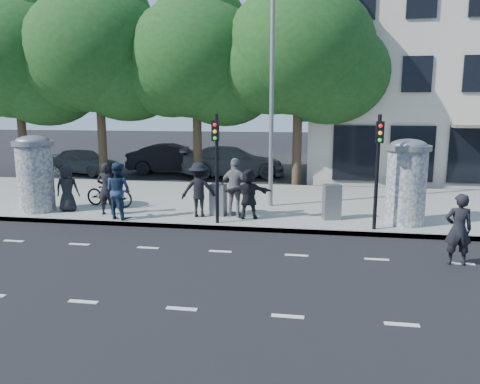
% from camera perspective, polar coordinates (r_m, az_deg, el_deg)
% --- Properties ---
extents(ground, '(120.00, 120.00, 0.00)m').
position_cam_1_polar(ground, '(11.15, -3.89, -9.41)').
color(ground, black).
rests_on(ground, ground).
extents(sidewalk, '(40.00, 8.00, 0.15)m').
position_cam_1_polar(sidewalk, '(18.25, 1.47, -1.30)').
color(sidewalk, gray).
rests_on(sidewalk, ground).
extents(curb, '(40.00, 0.10, 0.16)m').
position_cam_1_polar(curb, '(14.45, -0.68, -4.43)').
color(curb, slate).
rests_on(curb, ground).
extents(lane_dash_near, '(32.00, 0.12, 0.01)m').
position_cam_1_polar(lane_dash_near, '(9.18, -7.11, -13.95)').
color(lane_dash_near, silver).
rests_on(lane_dash_near, ground).
extents(lane_dash_far, '(32.00, 0.12, 0.01)m').
position_cam_1_polar(lane_dash_far, '(12.44, -2.41, -7.25)').
color(lane_dash_far, silver).
rests_on(lane_dash_far, ground).
extents(ad_column_left, '(1.36, 1.36, 2.65)m').
position_cam_1_polar(ad_column_left, '(17.72, -23.72, 2.27)').
color(ad_column_left, beige).
rests_on(ad_column_left, sidewalk).
extents(ad_column_right, '(1.36, 1.36, 2.65)m').
position_cam_1_polar(ad_column_right, '(15.32, 19.63, 1.40)').
color(ad_column_right, beige).
rests_on(ad_column_right, sidewalk).
extents(traffic_pole_near, '(0.22, 0.31, 3.40)m').
position_cam_1_polar(traffic_pole_near, '(14.41, -2.89, 4.23)').
color(traffic_pole_near, black).
rests_on(traffic_pole_near, sidewalk).
extents(traffic_pole_far, '(0.22, 0.31, 3.40)m').
position_cam_1_polar(traffic_pole_far, '(14.19, 16.46, 3.73)').
color(traffic_pole_far, black).
rests_on(traffic_pole_far, sidewalk).
extents(street_lamp, '(0.25, 0.93, 8.00)m').
position_cam_1_polar(street_lamp, '(16.95, 3.89, 13.83)').
color(street_lamp, slate).
rests_on(street_lamp, sidewalk).
extents(tree_far_left, '(7.20, 7.20, 9.26)m').
position_cam_1_polar(tree_far_left, '(27.56, -25.64, 14.44)').
color(tree_far_left, '#38281C').
rests_on(tree_far_left, ground).
extents(tree_mid_left, '(7.20, 7.20, 9.57)m').
position_cam_1_polar(tree_mid_left, '(25.35, -16.98, 16.14)').
color(tree_mid_left, '#38281C').
rests_on(tree_mid_left, ground).
extents(tree_near_left, '(6.80, 6.80, 8.97)m').
position_cam_1_polar(tree_near_left, '(23.77, -5.38, 15.88)').
color(tree_near_left, '#38281C').
rests_on(tree_near_left, ground).
extents(tree_center, '(7.00, 7.00, 9.30)m').
position_cam_1_polar(tree_center, '(22.67, 7.22, 16.75)').
color(tree_center, '#38281C').
rests_on(tree_center, ground).
extents(ped_a, '(0.87, 0.66, 1.61)m').
position_cam_1_polar(ped_a, '(17.37, -20.32, 0.41)').
color(ped_a, black).
rests_on(ped_a, sidewalk).
extents(ped_b, '(0.70, 0.51, 1.77)m').
position_cam_1_polar(ped_b, '(16.41, -15.95, 0.38)').
color(ped_b, black).
rests_on(ped_b, sidewalk).
extents(ped_c, '(1.09, 0.97, 1.86)m').
position_cam_1_polar(ped_c, '(15.69, -14.62, 0.17)').
color(ped_c, '#1D2F49').
rests_on(ped_c, sidewalk).
extents(ped_d, '(1.27, 0.87, 1.81)m').
position_cam_1_polar(ped_d, '(15.54, -5.03, 0.28)').
color(ped_d, black).
rests_on(ped_d, sidewalk).
extents(ped_e, '(1.29, 0.97, 1.96)m').
position_cam_1_polar(ped_e, '(15.44, -0.56, 0.54)').
color(ped_e, gray).
rests_on(ped_e, sidewalk).
extents(ped_f, '(1.61, 0.87, 1.64)m').
position_cam_1_polar(ped_f, '(15.21, 1.06, -0.22)').
color(ped_f, black).
rests_on(ped_f, sidewalk).
extents(man_road, '(0.65, 0.43, 1.75)m').
position_cam_1_polar(man_road, '(12.39, 25.08, -4.14)').
color(man_road, black).
rests_on(man_road, ground).
extents(bicycle, '(0.99, 2.00, 1.00)m').
position_cam_1_polar(bicycle, '(17.75, -15.64, -0.12)').
color(bicycle, black).
rests_on(bicycle, sidewalk).
extents(cabinet_left, '(0.57, 0.45, 1.07)m').
position_cam_1_polar(cabinet_left, '(15.71, -2.66, -0.96)').
color(cabinet_left, slate).
rests_on(cabinet_left, sidewalk).
extents(cabinet_right, '(0.63, 0.52, 1.14)m').
position_cam_1_polar(cabinet_right, '(15.45, 11.13, -1.20)').
color(cabinet_right, slate).
rests_on(cabinet_right, sidewalk).
extents(car_left, '(2.95, 4.58, 1.45)m').
position_cam_1_polar(car_left, '(27.91, -18.53, 3.59)').
color(car_left, '#585B60').
rests_on(car_left, ground).
extents(car_mid, '(2.14, 5.17, 1.67)m').
position_cam_1_polar(car_mid, '(26.91, -8.15, 4.02)').
color(car_mid, black).
rests_on(car_mid, ground).
extents(car_right, '(3.39, 5.97, 1.63)m').
position_cam_1_polar(car_right, '(25.52, -0.91, 3.74)').
color(car_right, slate).
rests_on(car_right, ground).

